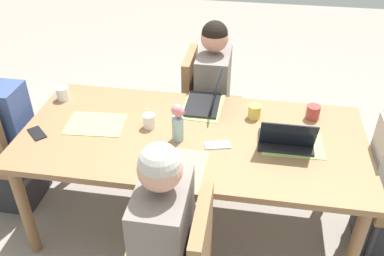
{
  "coord_description": "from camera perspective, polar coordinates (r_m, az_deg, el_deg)",
  "views": [
    {
      "loc": [
        0.33,
        -2.05,
        2.22
      ],
      "look_at": [
        0.0,
        0.0,
        0.8
      ],
      "focal_mm": 38.99,
      "sensor_mm": 36.0,
      "label": 1
    }
  ],
  "objects": [
    {
      "name": "placemat_near_left_mid",
      "position": [
        2.28,
        -1.59,
        -5.65
      ],
      "size": [
        0.27,
        0.37,
        0.0
      ],
      "primitive_type": "cube",
      "rotation": [
        0.0,
        0.0,
        1.53
      ],
      "color": "#9EBC66",
      "rests_on": "dining_table"
    },
    {
      "name": "person_far_right_near",
      "position": [
        3.29,
        2.82,
        3.42
      ],
      "size": [
        0.36,
        0.4,
        1.19
      ],
      "color": "#2D2D33",
      "rests_on": "ground_plane"
    },
    {
      "name": "laptop_far_right_near",
      "position": [
        2.8,
        2.0,
        3.76
      ],
      "size": [
        0.22,
        0.32,
        0.21
      ],
      "color": "black",
      "rests_on": "dining_table"
    },
    {
      "name": "person_near_left_mid",
      "position": [
        2.18,
        -3.76,
        -16.63
      ],
      "size": [
        0.36,
        0.4,
        1.19
      ],
      "color": "#2D2D33",
      "rests_on": "ground_plane"
    },
    {
      "name": "phone_black",
      "position": [
        2.72,
        -20.44,
        -0.68
      ],
      "size": [
        0.16,
        0.16,
        0.01
      ],
      "primitive_type": "cube",
      "rotation": [
        0.0,
        0.0,
        2.38
      ],
      "color": "black",
      "rests_on": "dining_table"
    },
    {
      "name": "coffee_mug_centre_right",
      "position": [
        2.71,
        8.53,
        2.24
      ],
      "size": [
        0.08,
        0.08,
        0.09
      ],
      "primitive_type": "cylinder",
      "color": "#DBC64C",
      "rests_on": "dining_table"
    },
    {
      "name": "placemat_far_right_near",
      "position": [
        2.82,
        1.46,
        2.95
      ],
      "size": [
        0.28,
        0.37,
        0.0
      ],
      "primitive_type": "cube",
      "rotation": [
        0.0,
        0.0,
        -1.63
      ],
      "color": "#9EBC66",
      "rests_on": "dining_table"
    },
    {
      "name": "coffee_mug_centre_left",
      "position": [
        3.02,
        -17.25,
        4.55
      ],
      "size": [
        0.09,
        0.09,
        0.09
      ],
      "primitive_type": "cylinder",
      "color": "white",
      "rests_on": "dining_table"
    },
    {
      "name": "flower_vase",
      "position": [
        2.43,
        -1.96,
        1.08
      ],
      "size": [
        0.08,
        0.07,
        0.24
      ],
      "color": "#8EA8B7",
      "rests_on": "dining_table"
    },
    {
      "name": "person_head_left_left_near",
      "position": [
        3.15,
        -24.36,
        -1.55
      ],
      "size": [
        0.4,
        0.36,
        1.19
      ],
      "color": "#2D2D33",
      "rests_on": "ground_plane"
    },
    {
      "name": "ground_plane",
      "position": [
        3.04,
        0.0,
        -12.51
      ],
      "size": [
        10.0,
        10.0,
        0.0
      ],
      "primitive_type": "plane",
      "color": "gray"
    },
    {
      "name": "placemat_head_left_left_near",
      "position": [
        2.71,
        -13.06,
        0.54
      ],
      "size": [
        0.38,
        0.29,
        0.0
      ],
      "primitive_type": "cube",
      "rotation": [
        0.0,
        0.0,
        0.07
      ],
      "color": "#9EBC66",
      "rests_on": "dining_table"
    },
    {
      "name": "coffee_mug_near_left",
      "position": [
        2.6,
        -5.9,
        0.96
      ],
      "size": [
        0.08,
        0.08,
        0.09
      ],
      "primitive_type": "cylinder",
      "color": "white",
      "rests_on": "dining_table"
    },
    {
      "name": "phone_silver",
      "position": [
        2.46,
        3.49,
        -2.35
      ],
      "size": [
        0.16,
        0.11,
        0.01
      ],
      "primitive_type": "cube",
      "rotation": [
        0.0,
        0.0,
        0.26
      ],
      "color": "silver",
      "rests_on": "dining_table"
    },
    {
      "name": "laptop_head_right_left_far",
      "position": [
        2.49,
        12.76,
        -1.59
      ],
      "size": [
        0.32,
        0.22,
        0.2
      ],
      "color": "black",
      "rests_on": "dining_table"
    },
    {
      "name": "coffee_mug_near_right",
      "position": [
        2.78,
        16.21,
        2.09
      ],
      "size": [
        0.09,
        0.09,
        0.09
      ],
      "primitive_type": "cylinder",
      "color": "#AD3D38",
      "rests_on": "dining_table"
    },
    {
      "name": "placemat_head_right_left_far",
      "position": [
        2.54,
        13.53,
        -2.12
      ],
      "size": [
        0.37,
        0.27,
        0.0
      ],
      "primitive_type": "cube",
      "rotation": [
        0.0,
        0.0,
        3.17
      ],
      "color": "#9EBC66",
      "rests_on": "dining_table"
    },
    {
      "name": "dining_table",
      "position": [
        2.59,
        0.0,
        -2.26
      ],
      "size": [
        2.1,
        0.99,
        0.75
      ],
      "color": "olive",
      "rests_on": "ground_plane"
    },
    {
      "name": "chair_far_right_near",
      "position": [
        3.36,
        1.67,
        3.65
      ],
      "size": [
        0.44,
        0.44,
        0.9
      ],
      "color": "olive",
      "rests_on": "ground_plane"
    }
  ]
}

